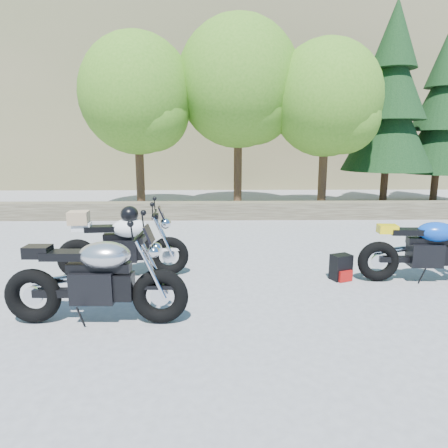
{
  "coord_description": "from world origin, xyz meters",
  "views": [
    {
      "loc": [
        0.06,
        -6.29,
        2.23
      ],
      "look_at": [
        0.2,
        1.0,
        0.75
      ],
      "focal_mm": 32.0,
      "sensor_mm": 36.0,
      "label": 1
    }
  ],
  "objects": [
    {
      "name": "tree_decid_left",
      "position": [
        -2.39,
        7.14,
        3.63
      ],
      "size": [
        3.67,
        3.67,
        5.62
      ],
      "color": "#382314",
      "rests_on": "ground"
    },
    {
      "name": "conifer_near",
      "position": [
        6.2,
        8.2,
        3.68
      ],
      "size": [
        3.17,
        3.17,
        7.06
      ],
      "color": "#382314",
      "rests_on": "ground"
    },
    {
      "name": "ground",
      "position": [
        0.0,
        0.0,
        0.0
      ],
      "size": [
        90.0,
        90.0,
        0.0
      ],
      "primitive_type": "plane",
      "color": "slate",
      "rests_on": "ground"
    },
    {
      "name": "conifer_far",
      "position": [
        8.4,
        8.8,
        3.27
      ],
      "size": [
        2.82,
        2.82,
        6.27
      ],
      "color": "#382314",
      "rests_on": "ground"
    },
    {
      "name": "silver_bike",
      "position": [
        -1.42,
        -1.55,
        0.56
      ],
      "size": [
        2.3,
        0.73,
        1.16
      ],
      "rotation": [
        0.0,
        0.0,
        -0.02
      ],
      "color": "black",
      "rests_on": "ground"
    },
    {
      "name": "tree_decid_right",
      "position": [
        3.71,
        6.94,
        3.5
      ],
      "size": [
        3.54,
        3.54,
        5.41
      ],
      "color": "#382314",
      "rests_on": "ground"
    },
    {
      "name": "backpack",
      "position": [
        2.12,
        0.0,
        0.21
      ],
      "size": [
        0.38,
        0.35,
        0.43
      ],
      "rotation": [
        0.0,
        0.0,
        0.38
      ],
      "color": "black",
      "rests_on": "ground"
    },
    {
      "name": "hillside",
      "position": [
        3.0,
        28.0,
        7.5
      ],
      "size": [
        80.0,
        30.0,
        15.0
      ],
      "primitive_type": "cube",
      "color": "olive",
      "rests_on": "ground"
    },
    {
      "name": "white_bike",
      "position": [
        -1.52,
        0.24,
        0.59
      ],
      "size": [
        2.19,
        0.69,
        1.21
      ],
      "rotation": [
        0.0,
        0.0,
        0.09
      ],
      "color": "black",
      "rests_on": "ground"
    },
    {
      "name": "blue_bike",
      "position": [
        3.47,
        -0.12,
        0.53
      ],
      "size": [
        2.18,
        0.69,
        1.09
      ],
      "rotation": [
        0.0,
        0.0,
        -0.06
      ],
      "color": "black",
      "rests_on": "ground"
    },
    {
      "name": "stone_wall",
      "position": [
        0.0,
        5.5,
        0.25
      ],
      "size": [
        22.0,
        0.55,
        0.5
      ],
      "primitive_type": "cube",
      "color": "#443D2D",
      "rests_on": "ground"
    },
    {
      "name": "tree_decid_mid",
      "position": [
        0.91,
        7.54,
        4.04
      ],
      "size": [
        4.08,
        4.08,
        6.24
      ],
      "color": "#382314",
      "rests_on": "ground"
    }
  ]
}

